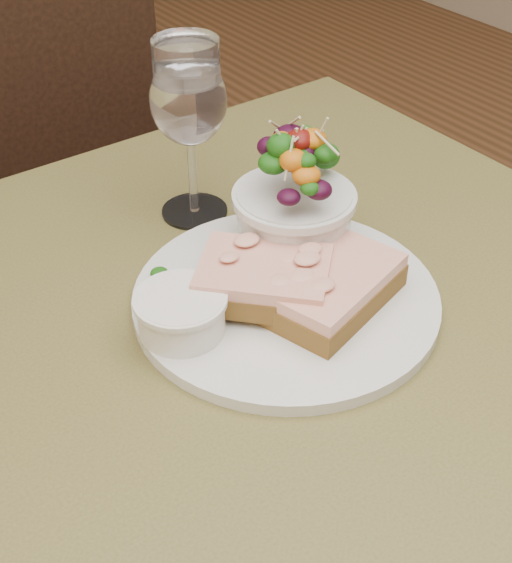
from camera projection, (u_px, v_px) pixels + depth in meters
cafe_table at (273, 418)px, 0.74m from camera, size 0.80×0.80×0.75m
chair_far at (28, 309)px, 1.42m from camera, size 0.44×0.44×0.90m
dinner_plate at (286, 298)px, 0.71m from camera, size 0.28×0.28×0.01m
sandwich_front at (325, 284)px, 0.69m from camera, size 0.15×0.13×0.03m
sandwich_back at (264, 279)px, 0.69m from camera, size 0.14×0.14×0.03m
ramekin at (181, 312)px, 0.66m from camera, size 0.07×0.07×0.04m
salad_bowl at (294, 194)px, 0.73m from camera, size 0.11×0.11×0.13m
garnish at (164, 283)px, 0.71m from camera, size 0.05×0.04×0.02m
wine_glass at (189, 106)px, 0.76m from camera, size 0.08×0.08×0.18m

